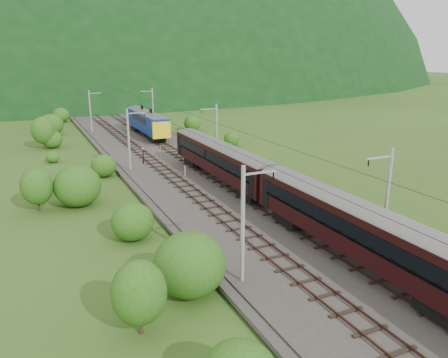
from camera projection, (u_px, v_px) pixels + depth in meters
name	position (u px, v px, depth m)	size (l,w,h in m)	color
ground	(317.00, 266.00, 31.96)	(600.00, 600.00, 0.00)	#304B17
railbed	(252.00, 219.00, 40.64)	(14.00, 220.00, 0.30)	#38332D
track_left	(229.00, 221.00, 39.60)	(2.40, 220.00, 0.27)	#532F23
track_right	(274.00, 213.00, 41.55)	(2.40, 220.00, 0.27)	#532F23
catenary_left	(129.00, 138.00, 56.12)	(2.54, 192.28, 8.00)	gray
catenary_right	(216.00, 132.00, 61.08)	(2.54, 192.28, 8.00)	gray
overhead_wires	(253.00, 146.00, 38.71)	(4.83, 198.00, 0.03)	black
mountain_main	(51.00, 80.00, 258.51)	(504.00, 360.00, 244.00)	black
train	(356.00, 219.00, 31.08)	(3.09, 123.63, 5.38)	black
hazard_post_near	(185.00, 171.00, 54.27)	(0.14, 0.14, 1.31)	red
hazard_post_far	(160.00, 150.00, 65.77)	(0.14, 0.14, 1.30)	red
signal	(143.00, 154.00, 60.09)	(0.25, 0.25, 2.26)	black
vegetation_left	(84.00, 187.00, 43.39)	(13.94, 146.94, 6.60)	#245416
vegetation_right	(360.00, 194.00, 44.06)	(6.34, 98.23, 3.00)	#245416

